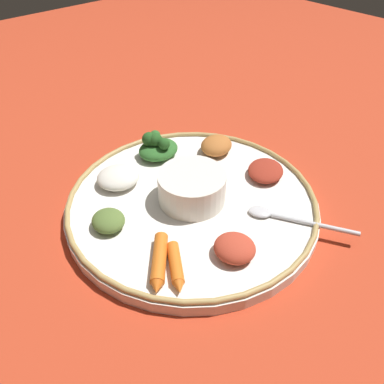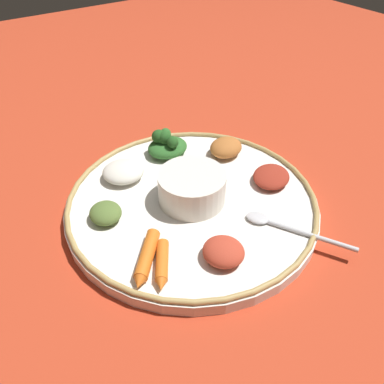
% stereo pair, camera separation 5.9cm
% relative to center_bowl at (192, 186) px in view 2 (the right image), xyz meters
% --- Properties ---
extents(ground_plane, '(2.40, 2.40, 0.00)m').
position_rel_center_bowl_xyz_m(ground_plane, '(0.00, 0.00, -0.04)').
color(ground_plane, '#B7381E').
extents(platter, '(0.39, 0.39, 0.02)m').
position_rel_center_bowl_xyz_m(platter, '(0.00, 0.00, -0.04)').
color(platter, white).
rests_on(platter, ground_plane).
extents(platter_rim, '(0.39, 0.39, 0.01)m').
position_rel_center_bowl_xyz_m(platter_rim, '(0.00, 0.00, -0.02)').
color(platter_rim, tan).
rests_on(platter_rim, platter).
extents(center_bowl, '(0.10, 0.10, 0.05)m').
position_rel_center_bowl_xyz_m(center_bowl, '(0.00, 0.00, 0.00)').
color(center_bowl, silver).
rests_on(center_bowl, platter).
extents(spoon, '(0.15, 0.09, 0.01)m').
position_rel_center_bowl_xyz_m(spoon, '(0.12, 0.07, -0.02)').
color(spoon, silver).
rests_on(spoon, platter).
extents(greens_pile, '(0.07, 0.08, 0.05)m').
position_rel_center_bowl_xyz_m(greens_pile, '(-0.13, 0.03, -0.01)').
color(greens_pile, '#2D6628').
rests_on(greens_pile, platter).
extents(carrot_near_spoon, '(0.08, 0.08, 0.02)m').
position_rel_center_bowl_xyz_m(carrot_near_spoon, '(0.07, -0.12, -0.02)').
color(carrot_near_spoon, orange).
rests_on(carrot_near_spoon, platter).
extents(carrot_outer, '(0.07, 0.06, 0.02)m').
position_rel_center_bowl_xyz_m(carrot_outer, '(0.09, -0.11, -0.02)').
color(carrot_outer, orange).
rests_on(carrot_outer, platter).
extents(mound_beet, '(0.08, 0.09, 0.02)m').
position_rel_center_bowl_xyz_m(mound_beet, '(0.04, 0.13, -0.02)').
color(mound_beet, maroon).
rests_on(mound_beet, platter).
extents(mound_chickpea, '(0.07, 0.07, 0.03)m').
position_rel_center_bowl_xyz_m(mound_chickpea, '(-0.07, 0.12, -0.01)').
color(mound_chickpea, '#B2662D').
rests_on(mound_chickpea, platter).
extents(mound_berbere_red, '(0.07, 0.07, 0.03)m').
position_rel_center_bowl_xyz_m(mound_berbere_red, '(0.12, -0.03, -0.01)').
color(mound_berbere_red, '#B73D28').
rests_on(mound_berbere_red, platter).
extents(mound_collards, '(0.06, 0.05, 0.02)m').
position_rel_center_bowl_xyz_m(mound_collards, '(-0.04, -0.13, -0.01)').
color(mound_collards, '#567033').
rests_on(mound_collards, platter).
extents(mound_rice_white, '(0.08, 0.09, 0.03)m').
position_rel_center_bowl_xyz_m(mound_rice_white, '(-0.11, -0.06, -0.01)').
color(mound_rice_white, silver).
rests_on(mound_rice_white, platter).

